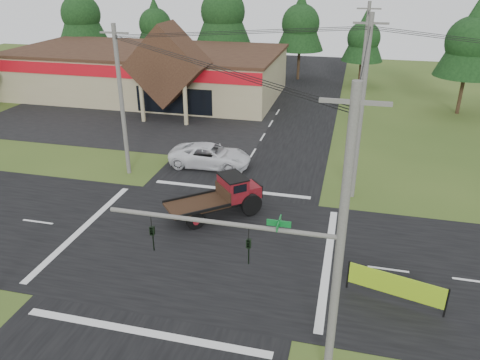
% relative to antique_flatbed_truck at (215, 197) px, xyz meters
% --- Properties ---
extents(ground, '(120.00, 120.00, 0.00)m').
position_rel_antique_flatbed_truck_xyz_m(ground, '(-0.02, -3.32, -1.22)').
color(ground, '#354E1B').
rests_on(ground, ground).
extents(road_ns, '(12.00, 120.00, 0.02)m').
position_rel_antique_flatbed_truck_xyz_m(road_ns, '(-0.02, -3.32, -1.21)').
color(road_ns, black).
rests_on(road_ns, ground).
extents(road_ew, '(120.00, 12.00, 0.02)m').
position_rel_antique_flatbed_truck_xyz_m(road_ew, '(-0.02, -3.32, -1.21)').
color(road_ew, black).
rests_on(road_ew, ground).
extents(parking_apron, '(28.00, 14.00, 0.02)m').
position_rel_antique_flatbed_truck_xyz_m(parking_apron, '(-14.02, 15.68, -1.20)').
color(parking_apron, black).
rests_on(parking_apron, ground).
extents(cvs_building, '(30.40, 18.20, 9.19)m').
position_rel_antique_flatbed_truck_xyz_m(cvs_building, '(-15.73, 26.25, 1.56)').
color(cvs_building, tan).
rests_on(cvs_building, ground).
extents(traffic_signal_mast, '(8.12, 0.24, 7.00)m').
position_rel_antique_flatbed_truck_xyz_m(traffic_signal_mast, '(5.79, -10.82, 3.21)').
color(traffic_signal_mast, '#595651').
rests_on(traffic_signal_mast, ground).
extents(utility_pole_nr, '(2.00, 0.30, 11.00)m').
position_rel_antique_flatbed_truck_xyz_m(utility_pole_nr, '(7.48, -10.82, 4.42)').
color(utility_pole_nr, '#595651').
rests_on(utility_pole_nr, ground).
extents(utility_pole_nw, '(2.00, 0.30, 10.50)m').
position_rel_antique_flatbed_truck_xyz_m(utility_pole_nw, '(-8.02, 4.68, 4.17)').
color(utility_pole_nw, '#595651').
rests_on(utility_pole_nw, ground).
extents(utility_pole_ne, '(2.00, 0.30, 11.50)m').
position_rel_antique_flatbed_truck_xyz_m(utility_pole_ne, '(7.98, 4.68, 4.67)').
color(utility_pole_ne, '#595651').
rests_on(utility_pole_ne, ground).
extents(utility_pole_n, '(2.00, 0.30, 11.20)m').
position_rel_antique_flatbed_truck_xyz_m(utility_pole_n, '(7.98, 18.68, 4.52)').
color(utility_pole_n, '#595651').
rests_on(utility_pole_n, ground).
extents(tree_row_a, '(6.72, 6.72, 12.12)m').
position_rel_antique_flatbed_truck_xyz_m(tree_row_a, '(-30.02, 36.68, 6.83)').
color(tree_row_a, '#332316').
rests_on(tree_row_a, ground).
extents(tree_row_b, '(5.60, 5.60, 10.10)m').
position_rel_antique_flatbed_truck_xyz_m(tree_row_b, '(-20.02, 38.68, 5.49)').
color(tree_row_b, '#332316').
rests_on(tree_row_b, ground).
extents(tree_row_c, '(7.28, 7.28, 13.13)m').
position_rel_antique_flatbed_truck_xyz_m(tree_row_c, '(-10.02, 37.68, 7.50)').
color(tree_row_c, '#332316').
rests_on(tree_row_c, ground).
extents(tree_row_d, '(6.16, 6.16, 11.11)m').
position_rel_antique_flatbed_truck_xyz_m(tree_row_d, '(-0.02, 38.68, 6.16)').
color(tree_row_d, '#332316').
rests_on(tree_row_d, ground).
extents(tree_row_e, '(5.04, 5.04, 9.09)m').
position_rel_antique_flatbed_truck_xyz_m(tree_row_e, '(7.98, 36.68, 4.81)').
color(tree_row_e, '#332316').
rests_on(tree_row_e, ground).
extents(tree_side_ne, '(6.16, 6.16, 11.11)m').
position_rel_antique_flatbed_truck_xyz_m(tree_side_ne, '(17.98, 26.68, 6.16)').
color(tree_side_ne, '#332316').
rests_on(tree_side_ne, ground).
extents(antique_flatbed_truck, '(5.88, 5.48, 2.44)m').
position_rel_antique_flatbed_truck_xyz_m(antique_flatbed_truck, '(0.00, 0.00, 0.00)').
color(antique_flatbed_truck, '#5E0D0F').
rests_on(antique_flatbed_truck, ground).
extents(roadside_banner, '(4.28, 1.24, 1.50)m').
position_rel_antique_flatbed_truck_xyz_m(roadside_banner, '(10.08, -5.81, -0.47)').
color(roadside_banner, '#83AE17').
rests_on(roadside_banner, ground).
extents(white_pickup, '(6.14, 2.94, 1.69)m').
position_rel_antique_flatbed_truck_xyz_m(white_pickup, '(-2.59, 7.32, -0.38)').
color(white_pickup, white).
rests_on(white_pickup, ground).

